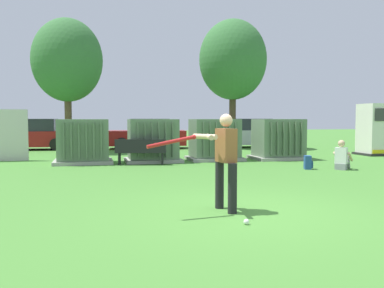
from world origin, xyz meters
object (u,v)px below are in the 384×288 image
(transformer_mid_west, at_px, (153,141))
(parked_car_left_of_center, at_px, (147,135))
(transformer_east, at_px, (278,140))
(generator_enclosure, at_px, (377,130))
(seated_spectator, at_px, (342,158))
(sports_ball, at_px, (246,222))
(park_bench, at_px, (141,150))
(backpack, at_px, (308,163))
(batter, at_px, (223,157))
(parked_car_right_of_center, at_px, (248,134))
(transformer_mid_east, at_px, (214,140))
(parked_car_leftmost, at_px, (34,135))
(transformer_west, at_px, (83,142))

(transformer_mid_west, distance_m, parked_car_left_of_center, 7.05)
(transformer_east, bearing_deg, generator_enclosure, 7.95)
(transformer_mid_west, distance_m, seated_spectator, 6.81)
(sports_ball, bearing_deg, park_bench, 94.35)
(transformer_mid_west, relative_size, backpack, 4.77)
(generator_enclosure, xyz_separation_m, batter, (-10.21, -9.34, -0.16))
(transformer_mid_west, xyz_separation_m, parked_car_left_of_center, (0.69, 7.01, -0.04))
(generator_enclosure, height_order, backpack, generator_enclosure)
(sports_ball, bearing_deg, batter, 93.78)
(backpack, xyz_separation_m, parked_car_right_of_center, (1.81, 10.19, 0.54))
(transformer_mid_east, xyz_separation_m, parked_car_leftmost, (-7.71, 7.41, -0.04))
(transformer_east, height_order, park_bench, transformer_east)
(transformer_mid_west, relative_size, sports_ball, 23.33)
(transformer_mid_west, relative_size, transformer_east, 1.00)
(transformer_west, distance_m, sports_ball, 10.20)
(park_bench, height_order, parked_car_right_of_center, parked_car_right_of_center)
(transformer_mid_east, bearing_deg, parked_car_leftmost, 136.16)
(seated_spectator, relative_size, parked_car_left_of_center, 0.22)
(batter, distance_m, seated_spectator, 7.48)
(batter, distance_m, parked_car_leftmost, 17.09)
(transformer_mid_west, xyz_separation_m, batter, (0.02, -8.76, 0.19))
(park_bench, bearing_deg, sports_ball, -85.65)
(transformer_west, relative_size, parked_car_right_of_center, 0.50)
(parked_car_leftmost, bearing_deg, seated_spectator, -46.18)
(transformer_west, relative_size, parked_car_left_of_center, 0.48)
(transformer_west, bearing_deg, sports_ball, -74.84)
(transformer_mid_west, distance_m, transformer_east, 5.10)
(seated_spectator, distance_m, backpack, 1.09)
(transformer_mid_east, relative_size, batter, 1.21)
(transformer_mid_west, bearing_deg, parked_car_left_of_center, 84.38)
(seated_spectator, xyz_separation_m, parked_car_right_of_center, (0.79, 10.52, 0.38))
(generator_enclosure, distance_m, seated_spectator, 6.42)
(transformer_west, height_order, transformer_mid_west, same)
(transformer_mid_east, height_order, generator_enclosure, generator_enclosure)
(transformer_west, distance_m, transformer_mid_east, 5.04)
(transformer_mid_west, xyz_separation_m, backpack, (4.59, -3.50, -0.57))
(transformer_mid_west, height_order, park_bench, transformer_mid_west)
(transformer_west, distance_m, parked_car_right_of_center, 11.16)
(backpack, bearing_deg, park_bench, 154.18)
(backpack, height_order, parked_car_left_of_center, parked_car_left_of_center)
(generator_enclosure, bearing_deg, transformer_mid_east, -176.39)
(transformer_mid_west, bearing_deg, batter, -89.85)
(generator_enclosure, relative_size, parked_car_leftmost, 0.53)
(transformer_mid_west, relative_size, parked_car_leftmost, 0.49)
(backpack, distance_m, parked_car_right_of_center, 10.36)
(transformer_mid_east, height_order, park_bench, transformer_mid_east)
(batter, xyz_separation_m, backpack, (4.57, 5.27, -0.76))
(transformer_east, distance_m, park_bench, 5.74)
(transformer_mid_west, distance_m, sports_ball, 9.80)
(transformer_west, xyz_separation_m, batter, (2.59, -8.81, 0.19))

